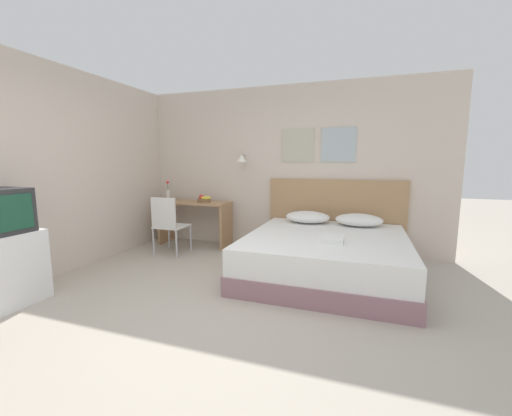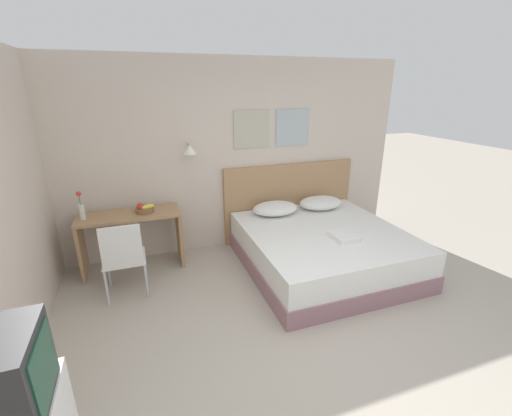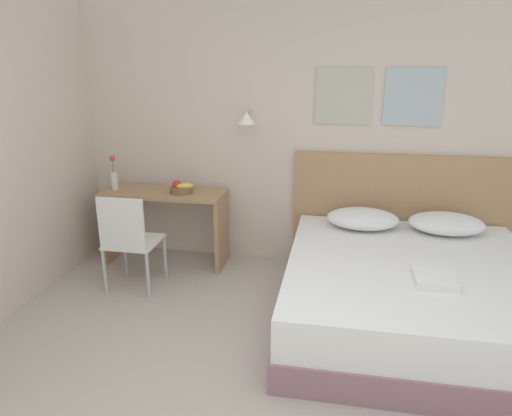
{
  "view_description": "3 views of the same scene",
  "coord_description": "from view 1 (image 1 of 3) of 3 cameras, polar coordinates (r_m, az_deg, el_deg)",
  "views": [
    {
      "loc": [
        1.37,
        -2.42,
        1.44
      ],
      "look_at": [
        -0.1,
        1.86,
        0.77
      ],
      "focal_mm": 22.0,
      "sensor_mm": 36.0,
      "label": 1
    },
    {
      "loc": [
        -1.22,
        -2.0,
        2.28
      ],
      "look_at": [
        -0.03,
        1.34,
        1.01
      ],
      "focal_mm": 24.0,
      "sensor_mm": 36.0,
      "label": 2
    },
    {
      "loc": [
        0.34,
        -1.88,
        1.99
      ],
      "look_at": [
        -0.27,
        1.4,
        0.93
      ],
      "focal_mm": 32.0,
      "sensor_mm": 36.0,
      "label": 3
    }
  ],
  "objects": [
    {
      "name": "fruit_bowl",
      "position": [
        5.4,
        -9.47,
        1.54
      ],
      "size": [
        0.25,
        0.23,
        0.12
      ],
      "color": "brown",
      "rests_on": "desk"
    },
    {
      "name": "ground_plane",
      "position": [
        3.13,
        -9.95,
        -19.1
      ],
      "size": [
        24.0,
        24.0,
        0.0
      ],
      "primitive_type": "plane",
      "color": "#B2A899"
    },
    {
      "name": "tv_stand",
      "position": [
        4.08,
        -38.97,
        -8.72
      ],
      "size": [
        0.48,
        0.65,
        0.74
      ],
      "color": "white",
      "rests_on": "ground_plane"
    },
    {
      "name": "bed",
      "position": [
        4.12,
        12.58,
        -8.45
      ],
      "size": [
        1.97,
        2.07,
        0.52
      ],
      "color": "gray",
      "rests_on": "ground_plane"
    },
    {
      "name": "folded_towel_near_foot",
      "position": [
        3.74,
        13.51,
        -5.54
      ],
      "size": [
        0.28,
        0.31,
        0.06
      ],
      "color": "white",
      "rests_on": "bed"
    },
    {
      "name": "flower_vase",
      "position": [
        5.76,
        -15.72,
        2.63
      ],
      "size": [
        0.07,
        0.07,
        0.35
      ],
      "color": "silver",
      "rests_on": "desk"
    },
    {
      "name": "pillow_right",
      "position": [
        4.75,
        18.19,
        -2.07
      ],
      "size": [
        0.66,
        0.47,
        0.18
      ],
      "color": "white",
      "rests_on": "bed"
    },
    {
      "name": "desk_chair",
      "position": [
        5.04,
        -15.74,
        -2.38
      ],
      "size": [
        0.45,
        0.45,
        0.91
      ],
      "color": "white",
      "rests_on": "ground_plane"
    },
    {
      "name": "desk",
      "position": [
        5.55,
        -11.08,
        -1.17
      ],
      "size": [
        1.24,
        0.49,
        0.76
      ],
      "color": "#A87F56",
      "rests_on": "ground_plane"
    },
    {
      "name": "wall_back",
      "position": [
        5.24,
        3.9,
        7.16
      ],
      "size": [
        5.33,
        0.31,
        2.65
      ],
      "color": "beige",
      "rests_on": "ground_plane"
    },
    {
      "name": "headboard",
      "position": [
        5.09,
        14.07,
        -1.55
      ],
      "size": [
        2.09,
        0.06,
        1.17
      ],
      "color": "#A87F56",
      "rests_on": "ground_plane"
    },
    {
      "name": "pillow_left",
      "position": [
        4.82,
        9.36,
        -1.62
      ],
      "size": [
        0.66,
        0.47,
        0.18
      ],
      "color": "white",
      "rests_on": "bed"
    }
  ]
}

